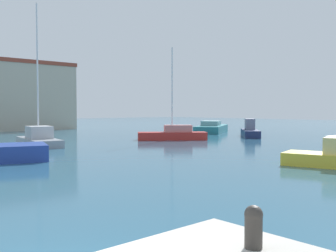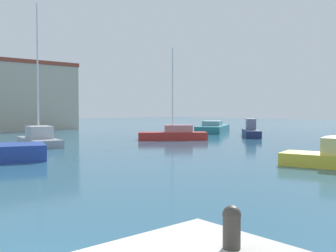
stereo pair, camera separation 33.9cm
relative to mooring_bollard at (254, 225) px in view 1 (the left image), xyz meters
name	(u,v)px [view 1 (the left image)]	position (x,y,z in m)	size (l,w,h in m)	color
water	(114,144)	(12.86, 22.03, -1.18)	(160.00, 160.00, 0.00)	#285670
mooring_bollard	(254,225)	(0.00, 0.00, 0.00)	(0.24, 0.24, 0.56)	#38332D
sailboat_grey_distant_north	(39,138)	(8.11, 24.92, -0.61)	(3.01, 6.49, 10.49)	gray
motorboat_navy_near_pier	(250,131)	(27.57, 20.09, -0.63)	(4.86, 4.56, 1.76)	#19234C
sailboat_red_distant_east	(173,134)	(19.25, 22.24, -0.65)	(5.79, 4.89, 8.10)	#B22823
motorboat_teal_mid_harbor	(212,128)	(30.65, 27.83, -0.69)	(8.88, 7.07, 1.35)	#1E707A
waterfront_apartments	(26,96)	(16.86, 48.51, 3.30)	(11.28, 7.16, 8.94)	#B2A893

